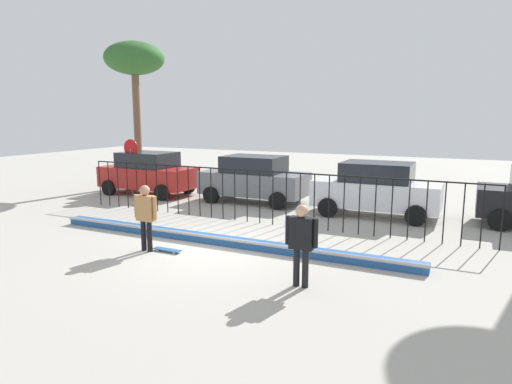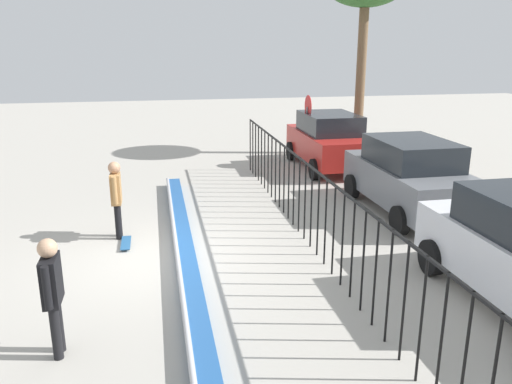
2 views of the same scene
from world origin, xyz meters
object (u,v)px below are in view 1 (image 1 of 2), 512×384
skateboard (167,250)px  parked_car_gray (254,179)px  parked_car_red (148,173)px  skateboarder (146,212)px  palm_tree_short (135,62)px  camera_operator (301,238)px  stop_sign (131,160)px  parked_car_white (376,189)px

skateboard → parked_car_gray: 7.18m
parked_car_red → skateboarder: bearing=-52.1°
palm_tree_short → camera_operator: bearing=-37.5°
parked_car_gray → stop_sign: bearing=-167.3°
stop_sign → palm_tree_short: (-1.82, 2.63, 4.47)m
stop_sign → camera_operator: bearing=-33.0°
camera_operator → parked_car_gray: parked_car_gray is taller
parked_car_gray → parked_car_red: bearing=-174.2°
skateboarder → camera_operator: size_ratio=1.00×
skateboard → parked_car_white: size_ratio=0.19×
camera_operator → parked_car_red: parked_car_red is taller
skateboard → camera_operator: size_ratio=0.46×
skateboarder → parked_car_gray: 7.24m
parked_car_gray → stop_sign: size_ratio=1.72×
parked_car_gray → parked_car_white: bearing=-3.1°
camera_operator → parked_car_white: bearing=-38.5°
skateboarder → camera_operator: (4.50, -0.57, -0.00)m
parked_car_white → parked_car_gray: bearing=172.4°
parked_car_white → palm_tree_short: bearing=167.8°
skateboarder → parked_car_white: size_ratio=0.41×
skateboarder → parked_car_gray: bearing=108.3°
skateboarder → camera_operator: bearing=7.8°
parked_car_red → parked_car_white: same height
parked_car_red → stop_sign: 1.00m
stop_sign → parked_car_gray: bearing=11.6°
palm_tree_short → skateboard: bearing=-46.5°
parked_car_gray → palm_tree_short: 8.98m
skateboarder → parked_car_gray: parked_car_gray is taller
camera_operator → parked_car_gray: (-4.90, 7.80, -0.08)m
parked_car_white → stop_sign: bearing=-179.3°
skateboard → skateboarder: bearing=-155.4°
stop_sign → palm_tree_short: 5.49m
skateboard → parked_car_red: 9.00m
parked_car_red → parked_car_white: bearing=-0.6°
camera_operator → palm_tree_short: palm_tree_short is taller
camera_operator → stop_sign: 12.29m
camera_operator → parked_car_gray: 9.21m
parked_car_red → stop_sign: size_ratio=1.72×
skateboard → stop_sign: stop_sign is taller
stop_sign → palm_tree_short: palm_tree_short is taller
skateboard → camera_operator: bearing=-3.2°
parked_car_red → palm_tree_short: palm_tree_short is taller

